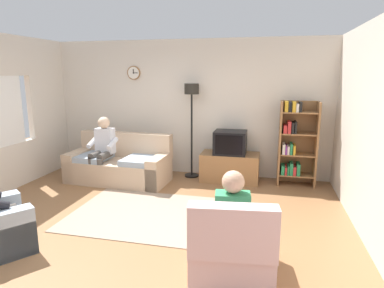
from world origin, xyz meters
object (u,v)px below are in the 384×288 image
Objects in this scene: couch at (119,165)px; armchair_near_bookshelf at (231,250)px; tv_stand at (230,167)px; person_on_couch at (102,146)px; tv at (230,142)px; bookshelf at (295,142)px; floor_lamp at (192,104)px; person_in_right_armchair at (232,217)px.

couch is 3.57m from armchair_near_bookshelf.
tv_stand is 0.89× the size of person_on_couch.
tv is 0.39× the size of bookshelf.
person_on_couch is at bearing -165.39° from tv_stand.
floor_lamp reaches higher than tv_stand.
couch is 3.51m from person_in_right_armchair.
floor_lamp is (-0.78, 0.12, 0.69)m from tv.
armchair_near_bookshelf is at bearing -82.92° from tv.
armchair_near_bookshelf reaches higher than tv_stand.
tv_stand is 1.13× the size of armchair_near_bookshelf.
person_on_couch is at bearing 138.51° from person_in_right_armchair.
person_in_right_armchair is (2.44, -2.51, 0.29)m from couch.
person_on_couch is at bearing -165.95° from tv.
person_in_right_armchair is at bearing 97.03° from armchair_near_bookshelf.
armchair_near_bookshelf is at bearing -70.04° from floor_lamp.
person_in_right_armchair is (0.37, -3.01, 0.33)m from tv_stand.
couch is 1.82m from floor_lamp.
person_in_right_armchair is (2.71, -2.40, -0.09)m from person_on_couch.
couch is at bearing 21.68° from person_on_couch.
person_on_couch reaches higher than tv.
tv_stand is (2.06, 0.50, -0.04)m from couch.
tv_stand is 0.98× the size of person_in_right_armchair.
couch and armchair_near_bookshelf have the same top height.
person_on_couch is at bearing -158.32° from couch.
floor_lamp reaches higher than tv.
tv is 0.48× the size of person_on_couch.
couch is 3.23× the size of tv.
tv_stand is 0.49m from tv.
person_in_right_armchair reaches higher than tv.
couch is 3.33m from bookshelf.
bookshelf is 2.06m from floor_lamp.
tv_stand is at bearing 90.00° from tv.
floor_lamp is at bearing 109.96° from armchair_near_bookshelf.
floor_lamp is 3.42m from person_in_right_armchair.
couch reaches higher than tv_stand.
person_on_couch is (-0.28, -0.11, 0.39)m from couch.
tv is (0.00, -0.02, 0.49)m from tv_stand.
bookshelf is at bearing -0.90° from floor_lamp.
floor_lamp is 1.90× the size of armchair_near_bookshelf.
tv is 2.41m from person_on_couch.
floor_lamp is at bearing 172.76° from tv_stand.
floor_lamp is (1.29, 0.60, 1.14)m from couch.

